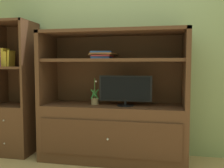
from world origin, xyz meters
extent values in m
cube|color=#8C9E6B|center=(0.00, 0.75, 1.40)|extent=(6.00, 0.10, 2.80)
cube|color=#4C2D1C|center=(0.00, 0.40, 0.33)|extent=(1.70, 0.54, 0.66)
cube|color=#462A19|center=(0.00, 0.12, 0.33)|extent=(1.57, 0.02, 0.40)
sphere|color=silver|center=(0.00, 0.11, 0.33)|extent=(0.02, 0.02, 0.02)
cube|color=#4C2D1C|center=(-0.83, 0.40, 1.10)|extent=(0.05, 0.54, 0.87)
cube|color=#4C2D1C|center=(0.83, 0.40, 1.10)|extent=(0.05, 0.54, 0.87)
cube|color=#4C2D1C|center=(0.00, 0.66, 1.10)|extent=(1.70, 0.02, 0.87)
cube|color=#4C2D1C|center=(0.00, 0.40, 1.51)|extent=(1.70, 0.54, 0.04)
cube|color=#4C2D1C|center=(0.00, 0.40, 1.19)|extent=(1.60, 0.49, 0.04)
cylinder|color=black|center=(0.16, 0.34, 0.67)|extent=(0.19, 0.19, 0.01)
cylinder|color=black|center=(0.16, 0.34, 0.70)|extent=(0.03, 0.03, 0.04)
cube|color=black|center=(0.16, 0.34, 0.87)|extent=(0.61, 0.02, 0.30)
cube|color=black|center=(0.16, 0.33, 0.87)|extent=(0.57, 0.00, 0.27)
cylinder|color=#8C7251|center=(-0.21, 0.37, 0.70)|extent=(0.09, 0.09, 0.08)
cylinder|color=#3D6B33|center=(-0.21, 0.37, 0.86)|extent=(0.01, 0.01, 0.24)
cube|color=#2D7A38|center=(-0.19, 0.37, 0.79)|extent=(0.03, 0.11, 0.08)
cube|color=#2D7A38|center=(-0.22, 0.39, 0.79)|extent=(0.10, 0.03, 0.11)
cube|color=#2D7A38|center=(-0.23, 0.36, 0.79)|extent=(0.02, 0.15, 0.10)
cube|color=#2D7A38|center=(-0.21, 0.34, 0.79)|extent=(0.09, 0.03, 0.12)
sphere|color=silver|center=(-0.19, 0.35, 0.94)|extent=(0.02, 0.02, 0.02)
cube|color=#2D519E|center=(-0.13, 0.40, 1.22)|extent=(0.23, 0.30, 0.03)
cube|color=red|center=(-0.12, 0.40, 1.24)|extent=(0.21, 0.32, 0.01)
cube|color=#A56638|center=(-0.12, 0.40, 1.25)|extent=(0.29, 0.27, 0.01)
cube|color=#A56638|center=(-0.11, 0.40, 1.27)|extent=(0.27, 0.35, 0.01)
cube|color=#2D519E|center=(-0.13, 0.41, 1.28)|extent=(0.26, 0.32, 0.02)
cube|color=#4C2D1C|center=(-1.29, 0.40, 0.31)|extent=(0.51, 0.47, 0.63)
sphere|color=silver|center=(-1.29, 0.16, 0.47)|extent=(0.02, 0.02, 0.02)
sphere|color=silver|center=(-1.29, 0.16, 0.19)|extent=(0.02, 0.02, 0.02)
cube|color=#4C2D1C|center=(-1.05, 0.40, 1.15)|extent=(0.03, 0.47, 1.05)
cube|color=#4C2D1C|center=(-1.29, 0.63, 1.15)|extent=(0.51, 0.02, 1.05)
cube|color=#4C2D1C|center=(-1.29, 0.40, 1.10)|extent=(0.45, 0.42, 0.03)
cube|color=#4C2D1C|center=(-1.29, 0.40, 1.66)|extent=(0.51, 0.47, 0.03)
cube|color=red|center=(-1.47, 0.40, 1.21)|extent=(0.03, 0.17, 0.19)
cube|color=purple|center=(-1.44, 0.40, 1.23)|extent=(0.03, 0.15, 0.23)
cube|color=gold|center=(-1.40, 0.40, 1.23)|extent=(0.04, 0.14, 0.23)
cube|color=gold|center=(-1.36, 0.40, 1.21)|extent=(0.04, 0.17, 0.19)
cube|color=gold|center=(-1.32, 0.40, 1.21)|extent=(0.04, 0.14, 0.20)
camera|label=1|loc=(0.56, -2.49, 1.14)|focal=40.19mm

